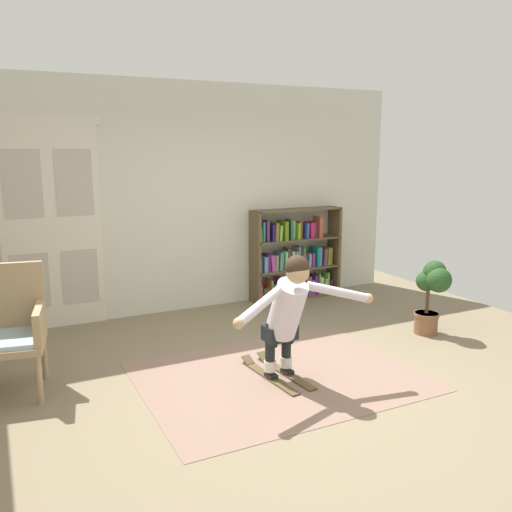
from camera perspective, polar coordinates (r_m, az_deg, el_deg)
The scene contains 9 objects.
ground_plane at distance 5.03m, azimuth 3.51°, elevation -13.09°, with size 7.20×7.20×0.00m, color #7F7056.
back_wall at distance 6.98m, azimuth -7.10°, elevation 6.11°, with size 6.00×0.10×2.90m, color beige.
double_door at distance 6.58m, azimuth -20.86°, elevation 3.21°, with size 1.22×0.05×2.45m.
rug at distance 5.11m, azimuth 2.34°, elevation -12.60°, with size 2.50×1.93×0.01m, color #8B6C5C.
bookshelf at distance 7.52m, azimuth 4.00°, elevation -0.29°, with size 1.32×0.30×1.26m.
wicker_chair at distance 5.10m, azimuth -24.90°, elevation -6.81°, with size 0.69×0.69×1.10m.
potted_plant at distance 6.38m, azimuth 18.16°, elevation -3.43°, with size 0.34×0.41×0.84m.
skis_pair at distance 5.13m, azimuth 2.14°, elevation -12.29°, with size 0.35×0.90×0.07m.
person_skier at distance 4.75m, azimuth 3.45°, elevation -5.53°, with size 1.43×0.67×1.12m.
Camera 1 is at (-2.30, -3.96, 2.08)m, focal length 37.73 mm.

